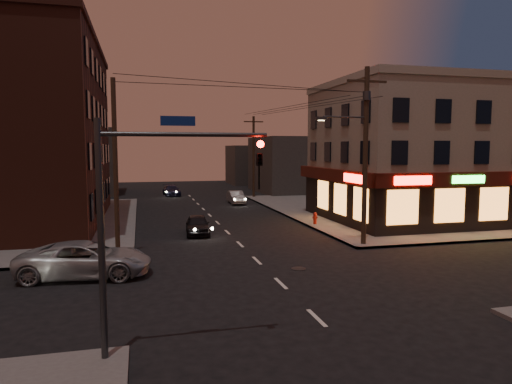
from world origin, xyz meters
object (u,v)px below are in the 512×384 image
object	(u,v)px
sedan_near	(198,225)
suv_cross	(85,259)
fire_hydrant	(315,218)
sedan_mid	(236,197)
sedan_far	(171,190)

from	to	relation	value
sedan_near	suv_cross	bearing A→B (deg)	-119.63
sedan_near	fire_hydrant	size ratio (longest dim) A/B	4.43
sedan_mid	sedan_far	world-z (taller)	sedan_mid
sedan_mid	sedan_near	bearing A→B (deg)	-110.33
sedan_near	fire_hydrant	xyz separation A→B (m)	(8.64, 1.07, -0.03)
suv_cross	sedan_far	size ratio (longest dim) A/B	1.31
suv_cross	fire_hydrant	size ratio (longest dim) A/B	6.65
suv_cross	sedan_mid	xyz separation A→B (m)	(11.80, 24.28, -0.14)
sedan_near	sedan_mid	size ratio (longest dim) A/B	0.96
suv_cross	sedan_mid	world-z (taller)	suv_cross
sedan_far	sedan_near	bearing A→B (deg)	-94.48
sedan_far	fire_hydrant	xyz separation A→B (m)	(8.66, -23.95, -0.01)
sedan_far	fire_hydrant	distance (m)	25.47
sedan_mid	fire_hydrant	distance (m)	14.75
suv_cross	sedan_mid	distance (m)	27.00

